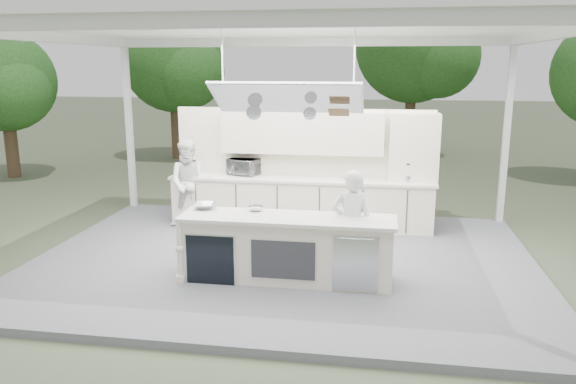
% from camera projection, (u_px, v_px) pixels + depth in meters
% --- Properties ---
extents(ground, '(90.00, 90.00, 0.00)m').
position_uv_depth(ground, '(284.00, 265.00, 9.15)').
color(ground, '#3F4932').
rests_on(ground, ground).
extents(stage_deck, '(8.00, 6.00, 0.12)m').
position_uv_depth(stage_deck, '(284.00, 261.00, 9.14)').
color(stage_deck, '#5E5E63').
rests_on(stage_deck, ground).
extents(tent, '(8.20, 6.20, 3.86)m').
position_uv_depth(tent, '(284.00, 29.00, 8.31)').
color(tent, white).
rests_on(tent, ground).
extents(demo_island, '(3.10, 0.79, 0.95)m').
position_uv_depth(demo_island, '(286.00, 248.00, 8.11)').
color(demo_island, '#F0E8CB').
rests_on(demo_island, stage_deck).
extents(back_counter, '(5.08, 0.72, 0.95)m').
position_uv_depth(back_counter, '(301.00, 202.00, 10.84)').
color(back_counter, '#F0E8CB').
rests_on(back_counter, stage_deck).
extents(back_wall_unit, '(5.05, 0.48, 2.25)m').
position_uv_depth(back_wall_unit, '(325.00, 151.00, 10.76)').
color(back_wall_unit, '#F0E8CB').
rests_on(back_wall_unit, stage_deck).
extents(tree_cluster, '(19.55, 9.40, 5.85)m').
position_uv_depth(tree_cluster, '(331.00, 61.00, 17.85)').
color(tree_cluster, '#503D28').
rests_on(tree_cluster, ground).
extents(head_chef, '(0.61, 0.42, 1.62)m').
position_uv_depth(head_chef, '(352.00, 225.00, 8.10)').
color(head_chef, silver).
rests_on(head_chef, stage_deck).
extents(sous_chef, '(0.92, 0.78, 1.69)m').
position_uv_depth(sous_chef, '(190.00, 183.00, 10.76)').
color(sous_chef, white).
rests_on(sous_chef, stage_deck).
extents(toaster_oven, '(0.66, 0.54, 0.32)m').
position_uv_depth(toaster_oven, '(243.00, 167.00, 11.02)').
color(toaster_oven, '#B1B5B9').
rests_on(toaster_oven, back_counter).
extents(bowl_large, '(0.40, 0.40, 0.08)m').
position_uv_depth(bowl_large, '(205.00, 206.00, 8.45)').
color(bowl_large, '#AFB2B6').
rests_on(bowl_large, demo_island).
extents(bowl_small, '(0.23, 0.23, 0.07)m').
position_uv_depth(bowl_small, '(256.00, 208.00, 8.33)').
color(bowl_small, silver).
rests_on(bowl_small, demo_island).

